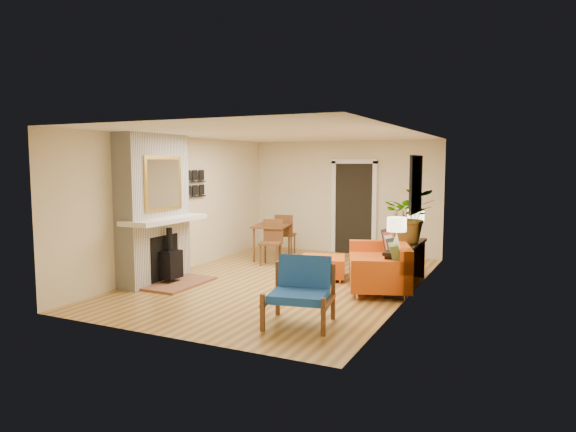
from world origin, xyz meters
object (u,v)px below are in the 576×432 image
lamp_near (397,230)px  houseplant (410,216)px  sofa (382,263)px  console_table (406,254)px  dining_table (275,231)px  blue_chair (301,287)px  ottoman (323,266)px  lamp_far (416,221)px

lamp_near → houseplant: 0.98m
sofa → console_table: bearing=5.0°
sofa → lamp_near: size_ratio=4.39×
console_table → dining_table: bearing=157.4°
blue_chair → houseplant: size_ratio=1.02×
dining_table → houseplant: size_ratio=1.87×
ottoman → blue_chair: (0.68, -2.52, 0.24)m
console_table → lamp_far: 0.85m
ottoman → lamp_near: size_ratio=1.83×
sofa → lamp_far: bearing=61.3°
blue_chair → sofa: bearing=80.2°
lamp_near → lamp_far: (0.00, 1.44, 0.00)m
ottoman → lamp_far: 1.86m
ottoman → sofa: bearing=-2.1°
lamp_near → sofa: bearing=119.5°
lamp_far → houseplant: houseplant is taller
sofa → dining_table: size_ratio=1.34×
sofa → console_table: (0.40, 0.03, 0.20)m
sofa → console_table: sofa is taller
ottoman → dining_table: 2.12m
dining_table → lamp_near: lamp_near is taller
console_table → lamp_far: bearing=90.0°
ottoman → houseplant: (1.50, 0.22, 0.97)m
ottoman → lamp_near: (1.51, -0.75, 0.83)m
lamp_far → houseplant: (-0.01, -0.47, 0.13)m
ottoman → dining_table: dining_table is taller
console_table → houseplant: (-0.01, 0.23, 0.62)m
sofa → ottoman: size_ratio=2.39×
ottoman → houseplant: 1.80m
blue_chair → lamp_near: 2.04m
sofa → dining_table: (-2.74, 1.34, 0.23)m
dining_table → console_table: (3.14, -1.31, -0.03)m
lamp_near → console_table: bearing=90.0°
console_table → lamp_far: lamp_far is taller
blue_chair → lamp_near: size_ratio=1.79×
sofa → blue_chair: size_ratio=2.45×
sofa → lamp_far: size_ratio=4.39×
sofa → dining_table: 3.06m
console_table → houseplant: bearing=92.5°
dining_table → lamp_near: 3.78m
console_table → sofa: bearing=-175.0°
lamp_near → houseplant: (-0.01, 0.97, 0.13)m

